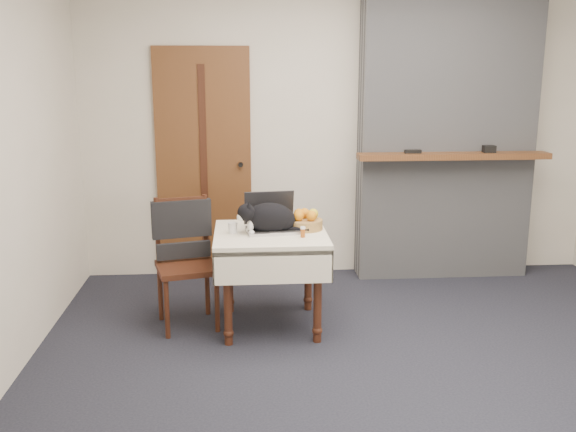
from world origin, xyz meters
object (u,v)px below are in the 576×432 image
at_px(side_table, 271,248).
at_px(cream_jar, 233,228).
at_px(pill_bottle, 303,232).
at_px(door, 204,164).
at_px(chair, 184,244).
at_px(cat, 271,218).
at_px(fruit_basket, 305,221).
at_px(laptop, 271,221).

height_order(side_table, cream_jar, cream_jar).
bearing_deg(pill_bottle, door, 117.51).
bearing_deg(side_table, chair, 167.24).
bearing_deg(cat, cream_jar, 164.27).
relative_size(door, cat, 3.93).
bearing_deg(side_table, door, 112.64).
distance_m(door, fruit_basket, 1.43).
relative_size(cream_jar, pill_bottle, 1.02).
xyz_separation_m(pill_bottle, chair, (-0.83, 0.30, -0.15)).
bearing_deg(cream_jar, fruit_basket, 8.54).
relative_size(laptop, cat, 0.76).
xyz_separation_m(cream_jar, pill_bottle, (0.47, -0.15, 0.00)).
bearing_deg(fruit_basket, cat, -162.38).
xyz_separation_m(side_table, cat, (0.00, -0.01, 0.22)).
bearing_deg(laptop, fruit_basket, -5.82).
height_order(cream_jar, chair, chair).
relative_size(cat, pill_bottle, 6.99).
distance_m(cat, fruit_basket, 0.27).
bearing_deg(pill_bottle, cat, 145.30).
distance_m(side_table, pill_bottle, 0.30).
xyz_separation_m(laptop, fruit_basket, (0.24, 0.00, -0.01)).
distance_m(pill_bottle, chair, 0.89).
height_order(pill_bottle, fruit_basket, fruit_basket).
xyz_separation_m(door, fruit_basket, (0.77, -1.18, -0.24)).
bearing_deg(fruit_basket, cream_jar, -171.46).
xyz_separation_m(side_table, fruit_basket, (0.25, 0.07, 0.17)).
xyz_separation_m(cream_jar, fruit_basket, (0.51, 0.08, 0.02)).
height_order(side_table, cat, cat).
bearing_deg(laptop, pill_bottle, -53.96).
height_order(side_table, pill_bottle, pill_bottle).
bearing_deg(cream_jar, pill_bottle, -17.42).
height_order(door, laptop, door).
height_order(door, pill_bottle, door).
bearing_deg(cat, fruit_basket, 2.41).
xyz_separation_m(side_table, pill_bottle, (0.21, -0.16, 0.15)).
distance_m(cat, pill_bottle, 0.27).
bearing_deg(chair, side_table, -26.77).
distance_m(cream_jar, pill_bottle, 0.50).
xyz_separation_m(laptop, cat, (-0.01, -0.08, 0.04)).
distance_m(side_table, laptop, 0.19).
bearing_deg(door, cat, -67.54).
relative_size(pill_bottle, chair, 0.08).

